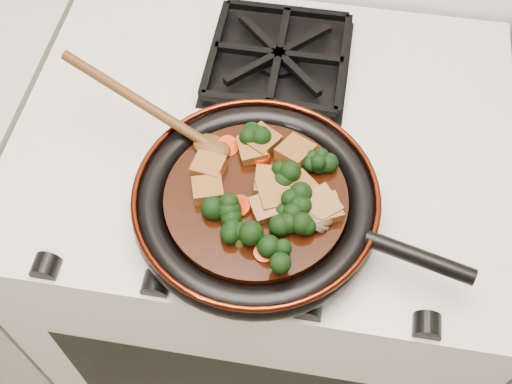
# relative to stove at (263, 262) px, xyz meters

# --- Properties ---
(stove) EXTENTS (0.76, 0.60, 0.90)m
(stove) POSITION_rel_stove_xyz_m (0.00, 0.00, 0.00)
(stove) COLOR beige
(stove) RESTS_ON ground
(burner_grate_front) EXTENTS (0.23, 0.23, 0.03)m
(burner_grate_front) POSITION_rel_stove_xyz_m (0.00, -0.14, 0.46)
(burner_grate_front) COLOR black
(burner_grate_front) RESTS_ON stove
(burner_grate_back) EXTENTS (0.23, 0.23, 0.03)m
(burner_grate_back) POSITION_rel_stove_xyz_m (0.00, 0.14, 0.46)
(burner_grate_back) COLOR black
(burner_grate_back) RESTS_ON stove
(skillet) EXTENTS (0.45, 0.33, 0.05)m
(skillet) POSITION_rel_stove_xyz_m (0.01, -0.16, 0.49)
(skillet) COLOR black
(skillet) RESTS_ON burner_grate_front
(braising_sauce) EXTENTS (0.24, 0.24, 0.02)m
(braising_sauce) POSITION_rel_stove_xyz_m (0.01, -0.16, 0.50)
(braising_sauce) COLOR black
(braising_sauce) RESTS_ON skillet
(tofu_cube_0) EXTENTS (0.05, 0.05, 0.02)m
(tofu_cube_0) POSITION_rel_stove_xyz_m (0.07, -0.14, 0.52)
(tofu_cube_0) COLOR brown
(tofu_cube_0) RESTS_ON braising_sauce
(tofu_cube_1) EXTENTS (0.05, 0.04, 0.03)m
(tofu_cube_1) POSITION_rel_stove_xyz_m (-0.06, -0.13, 0.52)
(tofu_cube_1) COLOR brown
(tofu_cube_1) RESTS_ON braising_sauce
(tofu_cube_2) EXTENTS (0.05, 0.05, 0.03)m
(tofu_cube_2) POSITION_rel_stove_xyz_m (0.03, -0.18, 0.52)
(tofu_cube_2) COLOR brown
(tofu_cube_2) RESTS_ON braising_sauce
(tofu_cube_3) EXTENTS (0.06, 0.06, 0.03)m
(tofu_cube_3) POSITION_rel_stove_xyz_m (0.01, -0.08, 0.52)
(tofu_cube_3) COLOR brown
(tofu_cube_3) RESTS_ON braising_sauce
(tofu_cube_4) EXTENTS (0.05, 0.05, 0.03)m
(tofu_cube_4) POSITION_rel_stove_xyz_m (-0.00, -0.09, 0.52)
(tofu_cube_4) COLOR brown
(tofu_cube_4) RESTS_ON braising_sauce
(tofu_cube_5) EXTENTS (0.06, 0.06, 0.03)m
(tofu_cube_5) POSITION_rel_stove_xyz_m (0.05, -0.09, 0.52)
(tofu_cube_5) COLOR brown
(tofu_cube_5) RESTS_ON braising_sauce
(tofu_cube_6) EXTENTS (0.05, 0.05, 0.02)m
(tofu_cube_6) POSITION_rel_stove_xyz_m (-0.05, -0.16, 0.52)
(tofu_cube_6) COLOR brown
(tofu_cube_6) RESTS_ON braising_sauce
(tofu_cube_7) EXTENTS (0.05, 0.05, 0.02)m
(tofu_cube_7) POSITION_rel_stove_xyz_m (0.10, -0.17, 0.52)
(tofu_cube_7) COLOR brown
(tofu_cube_7) RESTS_ON braising_sauce
(tofu_cube_8) EXTENTS (0.06, 0.06, 0.03)m
(tofu_cube_8) POSITION_rel_stove_xyz_m (0.04, -0.16, 0.52)
(tofu_cube_8) COLOR brown
(tofu_cube_8) RESTS_ON braising_sauce
(tofu_cube_9) EXTENTS (0.06, 0.06, 0.03)m
(tofu_cube_9) POSITION_rel_stove_xyz_m (0.10, -0.17, 0.52)
(tofu_cube_9) COLOR brown
(tofu_cube_9) RESTS_ON braising_sauce
(tofu_cube_10) EXTENTS (0.04, 0.04, 0.02)m
(tofu_cube_10) POSITION_rel_stove_xyz_m (0.03, -0.14, 0.52)
(tofu_cube_10) COLOR brown
(tofu_cube_10) RESTS_ON braising_sauce
(broccoli_floret_0) EXTENTS (0.08, 0.09, 0.07)m
(broccoli_floret_0) POSITION_rel_stove_xyz_m (-0.02, -0.19, 0.52)
(broccoli_floret_0) COLOR black
(broccoli_floret_0) RESTS_ON braising_sauce
(broccoli_floret_1) EXTENTS (0.07, 0.07, 0.06)m
(broccoli_floret_1) POSITION_rel_stove_xyz_m (0.06, -0.19, 0.52)
(broccoli_floret_1) COLOR black
(broccoli_floret_1) RESTS_ON braising_sauce
(broccoli_floret_2) EXTENTS (0.07, 0.07, 0.06)m
(broccoli_floret_2) POSITION_rel_stove_xyz_m (0.00, -0.07, 0.52)
(broccoli_floret_2) COLOR black
(broccoli_floret_2) RESTS_ON braising_sauce
(broccoli_floret_3) EXTENTS (0.08, 0.08, 0.06)m
(broccoli_floret_3) POSITION_rel_stove_xyz_m (0.00, -0.23, 0.52)
(broccoli_floret_3) COLOR black
(broccoli_floret_3) RESTS_ON braising_sauce
(broccoli_floret_4) EXTENTS (0.07, 0.06, 0.06)m
(broccoli_floret_4) POSITION_rel_stove_xyz_m (0.06, -0.17, 0.52)
(broccoli_floret_4) COLOR black
(broccoli_floret_4) RESTS_ON braising_sauce
(broccoli_floret_5) EXTENTS (0.08, 0.08, 0.06)m
(broccoli_floret_5) POSITION_rel_stove_xyz_m (0.07, -0.19, 0.52)
(broccoli_floret_5) COLOR black
(broccoli_floret_5) RESTS_ON braising_sauce
(broccoli_floret_6) EXTENTS (0.09, 0.09, 0.07)m
(broccoli_floret_6) POSITION_rel_stove_xyz_m (0.05, -0.25, 0.52)
(broccoli_floret_6) COLOR black
(broccoli_floret_6) RESTS_ON braising_sauce
(broccoli_floret_7) EXTENTS (0.08, 0.08, 0.06)m
(broccoli_floret_7) POSITION_rel_stove_xyz_m (0.04, -0.13, 0.52)
(broccoli_floret_7) COLOR black
(broccoli_floret_7) RESTS_ON braising_sauce
(broccoli_floret_8) EXTENTS (0.07, 0.07, 0.06)m
(broccoli_floret_8) POSITION_rel_stove_xyz_m (0.09, -0.09, 0.52)
(broccoli_floret_8) COLOR black
(broccoli_floret_8) RESTS_ON braising_sauce
(carrot_coin_0) EXTENTS (0.03, 0.03, 0.02)m
(carrot_coin_0) POSITION_rel_stove_xyz_m (-0.01, -0.18, 0.51)
(carrot_coin_0) COLOR red
(carrot_coin_0) RESTS_ON braising_sauce
(carrot_coin_1) EXTENTS (0.03, 0.03, 0.02)m
(carrot_coin_1) POSITION_rel_stove_xyz_m (0.04, -0.24, 0.51)
(carrot_coin_1) COLOR red
(carrot_coin_1) RESTS_ON braising_sauce
(carrot_coin_2) EXTENTS (0.03, 0.03, 0.02)m
(carrot_coin_2) POSITION_rel_stove_xyz_m (-0.04, -0.09, 0.51)
(carrot_coin_2) COLOR red
(carrot_coin_2) RESTS_ON braising_sauce
(carrot_coin_3) EXTENTS (0.03, 0.03, 0.01)m
(carrot_coin_3) POSITION_rel_stove_xyz_m (0.01, -0.10, 0.51)
(carrot_coin_3) COLOR red
(carrot_coin_3) RESTS_ON braising_sauce
(mushroom_slice_0) EXTENTS (0.04, 0.04, 0.03)m
(mushroom_slice_0) POSITION_rel_stove_xyz_m (0.10, -0.19, 0.52)
(mushroom_slice_0) COLOR brown
(mushroom_slice_0) RESTS_ON braising_sauce
(mushroom_slice_1) EXTENTS (0.04, 0.04, 0.03)m
(mushroom_slice_1) POSITION_rel_stove_xyz_m (0.10, -0.15, 0.52)
(mushroom_slice_1) COLOR brown
(mushroom_slice_1) RESTS_ON braising_sauce
(mushroom_slice_2) EXTENTS (0.05, 0.05, 0.03)m
(mushroom_slice_2) POSITION_rel_stove_xyz_m (0.10, -0.18, 0.52)
(mushroom_slice_2) COLOR brown
(mushroom_slice_2) RESTS_ON braising_sauce
(wooden_spoon) EXTENTS (0.15, 0.08, 0.25)m
(wooden_spoon) POSITION_rel_stove_xyz_m (-0.13, -0.07, 0.53)
(wooden_spoon) COLOR #4C2A10
(wooden_spoon) RESTS_ON braising_sauce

